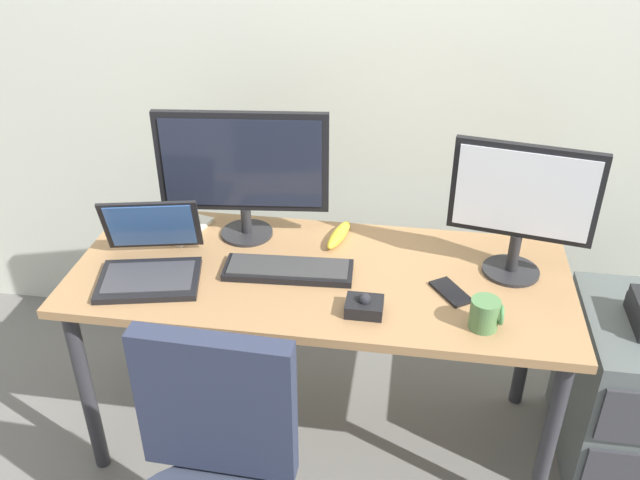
{
  "coord_description": "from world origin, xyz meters",
  "views": [
    {
      "loc": [
        0.28,
        -1.8,
        1.93
      ],
      "look_at": [
        0.0,
        0.0,
        0.83
      ],
      "focal_mm": 38.3,
      "sensor_mm": 36.0,
      "label": 1
    }
  ],
  "objects_px": {
    "file_cabinet": "(634,392)",
    "cell_phone": "(451,292)",
    "trackball_mouse": "(364,306)",
    "banana": "(339,235)",
    "monitor_side": "(523,202)",
    "laptop": "(150,259)",
    "coffee_mug": "(485,314)",
    "keyboard": "(288,270)",
    "monitor_main": "(243,168)",
    "paper_notepad": "(181,228)"
  },
  "relations": [
    {
      "from": "file_cabinet",
      "to": "cell_phone",
      "type": "distance_m",
      "value": 0.78
    },
    {
      "from": "trackball_mouse",
      "to": "cell_phone",
      "type": "bearing_deg",
      "value": 27.95
    },
    {
      "from": "file_cabinet",
      "to": "banana",
      "type": "bearing_deg",
      "value": 171.24
    },
    {
      "from": "monitor_side",
      "to": "laptop",
      "type": "distance_m",
      "value": 1.17
    },
    {
      "from": "monitor_side",
      "to": "coffee_mug",
      "type": "xyz_separation_m",
      "value": [
        -0.1,
        -0.3,
        -0.21
      ]
    },
    {
      "from": "monitor_side",
      "to": "banana",
      "type": "bearing_deg",
      "value": 168.23
    },
    {
      "from": "keyboard",
      "to": "file_cabinet",
      "type": "bearing_deg",
      "value": 3.44
    },
    {
      "from": "monitor_main",
      "to": "paper_notepad",
      "type": "distance_m",
      "value": 0.35
    },
    {
      "from": "paper_notepad",
      "to": "file_cabinet",
      "type": "bearing_deg",
      "value": -5.15
    },
    {
      "from": "trackball_mouse",
      "to": "banana",
      "type": "distance_m",
      "value": 0.42
    },
    {
      "from": "coffee_mug",
      "to": "keyboard",
      "type": "bearing_deg",
      "value": 162.84
    },
    {
      "from": "monitor_side",
      "to": "laptop",
      "type": "xyz_separation_m",
      "value": [
        -1.14,
        -0.18,
        -0.2
      ]
    },
    {
      "from": "trackball_mouse",
      "to": "paper_notepad",
      "type": "relative_size",
      "value": 0.53
    },
    {
      "from": "monitor_side",
      "to": "paper_notepad",
      "type": "xyz_separation_m",
      "value": [
        -1.13,
        0.1,
        -0.25
      ]
    },
    {
      "from": "file_cabinet",
      "to": "trackball_mouse",
      "type": "bearing_deg",
      "value": -165.32
    },
    {
      "from": "keyboard",
      "to": "cell_phone",
      "type": "distance_m",
      "value": 0.51
    },
    {
      "from": "keyboard",
      "to": "trackball_mouse",
      "type": "relative_size",
      "value": 3.79
    },
    {
      "from": "cell_phone",
      "to": "monitor_main",
      "type": "bearing_deg",
      "value": 126.09
    },
    {
      "from": "coffee_mug",
      "to": "laptop",
      "type": "bearing_deg",
      "value": 173.31
    },
    {
      "from": "monitor_side",
      "to": "cell_phone",
      "type": "height_order",
      "value": "monitor_side"
    },
    {
      "from": "monitor_main",
      "to": "laptop",
      "type": "distance_m",
      "value": 0.42
    },
    {
      "from": "monitor_main",
      "to": "cell_phone",
      "type": "relative_size",
      "value": 4.01
    },
    {
      "from": "file_cabinet",
      "to": "cell_phone",
      "type": "xyz_separation_m",
      "value": [
        -0.66,
        -0.1,
        0.42
      ]
    },
    {
      "from": "file_cabinet",
      "to": "coffee_mug",
      "type": "height_order",
      "value": "coffee_mug"
    },
    {
      "from": "monitor_side",
      "to": "banana",
      "type": "xyz_separation_m",
      "value": [
        -0.57,
        0.12,
        -0.24
      ]
    },
    {
      "from": "monitor_side",
      "to": "keyboard",
      "type": "bearing_deg",
      "value": -171.04
    },
    {
      "from": "file_cabinet",
      "to": "trackball_mouse",
      "type": "relative_size",
      "value": 5.4
    },
    {
      "from": "trackball_mouse",
      "to": "keyboard",
      "type": "bearing_deg",
      "value": 147.07
    },
    {
      "from": "paper_notepad",
      "to": "cell_phone",
      "type": "distance_m",
      "value": 0.97
    },
    {
      "from": "monitor_main",
      "to": "laptop",
      "type": "bearing_deg",
      "value": -130.94
    },
    {
      "from": "file_cabinet",
      "to": "laptop",
      "type": "relative_size",
      "value": 1.61
    },
    {
      "from": "keyboard",
      "to": "laptop",
      "type": "distance_m",
      "value": 0.44
    },
    {
      "from": "laptop",
      "to": "banana",
      "type": "relative_size",
      "value": 1.95
    },
    {
      "from": "paper_notepad",
      "to": "banana",
      "type": "bearing_deg",
      "value": 1.57
    },
    {
      "from": "trackball_mouse",
      "to": "laptop",
      "type": "bearing_deg",
      "value": 171.52
    },
    {
      "from": "file_cabinet",
      "to": "laptop",
      "type": "distance_m",
      "value": 1.67
    },
    {
      "from": "cell_phone",
      "to": "banana",
      "type": "relative_size",
      "value": 0.75
    },
    {
      "from": "keyboard",
      "to": "coffee_mug",
      "type": "height_order",
      "value": "coffee_mug"
    },
    {
      "from": "monitor_main",
      "to": "laptop",
      "type": "height_order",
      "value": "monitor_main"
    },
    {
      "from": "monitor_side",
      "to": "cell_phone",
      "type": "relative_size",
      "value": 3.09
    },
    {
      "from": "file_cabinet",
      "to": "paper_notepad",
      "type": "bearing_deg",
      "value": 174.85
    },
    {
      "from": "monitor_main",
      "to": "keyboard",
      "type": "distance_m",
      "value": 0.38
    },
    {
      "from": "file_cabinet",
      "to": "monitor_side",
      "type": "distance_m",
      "value": 0.82
    },
    {
      "from": "laptop",
      "to": "paper_notepad",
      "type": "bearing_deg",
      "value": 89.51
    },
    {
      "from": "laptop",
      "to": "trackball_mouse",
      "type": "bearing_deg",
      "value": -8.48
    },
    {
      "from": "keyboard",
      "to": "paper_notepad",
      "type": "xyz_separation_m",
      "value": [
        -0.43,
        0.21,
        -0.01
      ]
    },
    {
      "from": "monitor_main",
      "to": "cell_phone",
      "type": "bearing_deg",
      "value": -19.49
    },
    {
      "from": "keyboard",
      "to": "cell_phone",
      "type": "relative_size",
      "value": 2.94
    },
    {
      "from": "keyboard",
      "to": "banana",
      "type": "xyz_separation_m",
      "value": [
        0.13,
        0.23,
        0.01
      ]
    },
    {
      "from": "keyboard",
      "to": "laptop",
      "type": "bearing_deg",
      "value": -171.49
    }
  ]
}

